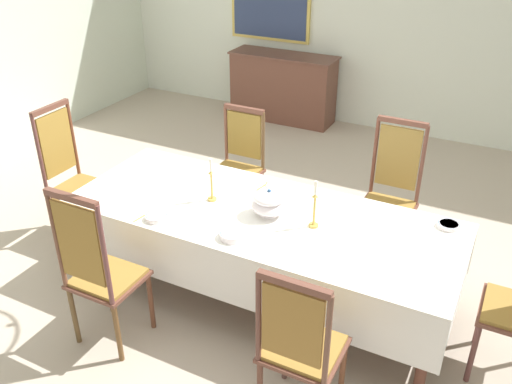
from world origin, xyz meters
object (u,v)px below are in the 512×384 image
(soup_tureen, at_px, (269,203))
(bowl_near_left, at_px, (156,217))
(chair_south_a, at_px, (99,269))
(chair_south_b, at_px, (300,345))
(candlestick_east, at_px, (314,209))
(spoon_primary, at_px, (147,214))
(sideboard, at_px, (283,87))
(chair_head_west, at_px, (72,175))
(spoon_secondary, at_px, (266,184))
(chair_north_a, at_px, (238,164))
(chair_north_b, at_px, (390,193))
(bowl_far_left, at_px, (449,225))
(bowl_far_right, at_px, (233,235))
(candlestick_west, at_px, (212,184))
(dining_table, at_px, (261,221))
(bowl_near_right, at_px, (278,186))

(soup_tureen, relative_size, bowl_near_left, 1.64)
(chair_south_a, bearing_deg, chair_south_b, 0.30)
(candlestick_east, bearing_deg, soup_tureen, -180.00)
(spoon_primary, relative_size, sideboard, 0.12)
(chair_head_west, relative_size, bowl_near_left, 7.88)
(spoon_secondary, xyz_separation_m, sideboard, (-1.27, 3.12, -0.29))
(chair_south_b, relative_size, soup_tureen, 4.33)
(chair_north_a, relative_size, spoon_primary, 6.12)
(chair_north_b, bearing_deg, candlestick_east, 72.17)
(chair_north_b, xyz_separation_m, spoon_primary, (-1.44, -1.35, 0.13))
(chair_head_west, relative_size, candlestick_east, 3.48)
(chair_south_b, relative_size, bowl_far_left, 7.16)
(chair_south_a, xyz_separation_m, spoon_primary, (-0.02, 0.56, 0.12))
(chair_north_a, distance_m, spoon_secondary, 0.79)
(chair_north_a, bearing_deg, spoon_primary, 89.36)
(bowl_far_right, bearing_deg, spoon_secondary, 99.82)
(bowl_far_left, bearing_deg, chair_south_a, -145.00)
(chair_north_a, bearing_deg, candlestick_west, 107.43)
(chair_north_b, bearing_deg, chair_south_a, 53.24)
(bowl_near_left, bearing_deg, chair_north_a, 93.74)
(chair_head_west, relative_size, sideboard, 0.86)
(chair_north_a, distance_m, candlestick_west, 1.04)
(dining_table, height_order, chair_north_a, chair_north_a)
(spoon_secondary, bearing_deg, candlestick_east, -25.55)
(chair_south_b, relative_size, sideboard, 0.77)
(chair_south_b, bearing_deg, chair_south_a, -179.70)
(chair_south_b, bearing_deg, sideboard, 115.60)
(chair_north_b, bearing_deg, dining_table, 53.04)
(candlestick_west, xyz_separation_m, bowl_far_right, (0.39, -0.38, -0.11))
(chair_north_b, relative_size, candlestick_west, 3.52)
(sideboard, bearing_deg, dining_table, 112.02)
(chair_south_b, height_order, chair_north_b, chair_north_b)
(candlestick_east, bearing_deg, dining_table, -180.00)
(bowl_far_left, bearing_deg, soup_tureen, -160.60)
(chair_north_a, relative_size, spoon_secondary, 6.14)
(bowl_far_left, bearing_deg, bowl_near_right, -178.53)
(chair_north_a, relative_size, chair_head_west, 0.88)
(chair_south_b, bearing_deg, chair_head_west, 159.69)
(dining_table, bearing_deg, chair_south_a, -126.56)
(bowl_near_left, xyz_separation_m, sideboard, (-0.81, 3.95, -0.30))
(dining_table, distance_m, chair_south_b, 1.19)
(bowl_near_left, relative_size, bowl_near_right, 0.85)
(candlestick_west, height_order, candlestick_east, candlestick_east)
(bowl_near_right, height_order, spoon_secondary, bowl_near_right)
(chair_north_b, height_order, bowl_near_left, chair_north_b)
(dining_table, bearing_deg, bowl_far_right, -92.70)
(chair_north_b, distance_m, spoon_secondary, 1.04)
(chair_south_a, distance_m, candlestick_east, 1.49)
(soup_tureen, bearing_deg, spoon_primary, -153.29)
(soup_tureen, bearing_deg, chair_south_a, -129.02)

